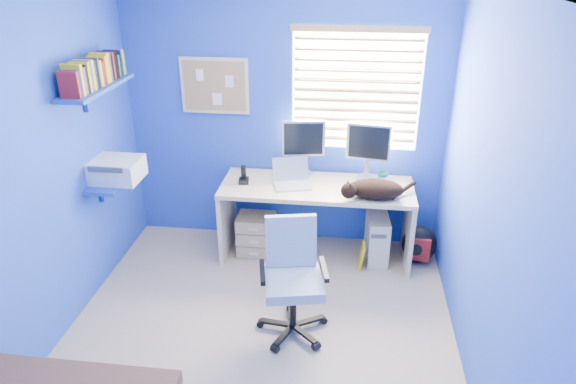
# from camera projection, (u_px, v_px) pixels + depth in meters

# --- Properties ---
(floor) EXTENTS (3.00, 3.20, 0.00)m
(floor) POSITION_uv_depth(u_px,v_px,m) (258.00, 339.00, 3.92)
(floor) COLOR tan
(floor) RESTS_ON ground
(wall_back) EXTENTS (3.00, 0.01, 2.50)m
(wall_back) POSITION_uv_depth(u_px,v_px,m) (285.00, 119.00, 4.81)
(wall_back) COLOR blue
(wall_back) RESTS_ON ground
(wall_front) EXTENTS (3.00, 0.01, 2.50)m
(wall_front) POSITION_uv_depth(u_px,v_px,m) (176.00, 372.00, 1.95)
(wall_front) COLOR blue
(wall_front) RESTS_ON ground
(wall_left) EXTENTS (0.01, 3.20, 2.50)m
(wall_left) POSITION_uv_depth(u_px,v_px,m) (40.00, 180.00, 3.55)
(wall_left) COLOR blue
(wall_left) RESTS_ON ground
(wall_right) EXTENTS (0.01, 3.20, 2.50)m
(wall_right) POSITION_uv_depth(u_px,v_px,m) (489.00, 205.00, 3.21)
(wall_right) COLOR blue
(wall_right) RESTS_ON ground
(desk) EXTENTS (1.76, 0.65, 0.74)m
(desk) POSITION_uv_depth(u_px,v_px,m) (316.00, 221.00, 4.85)
(desk) COLOR beige
(desk) RESTS_ON floor
(laptop) EXTENTS (0.39, 0.34, 0.22)m
(laptop) POSITION_uv_depth(u_px,v_px,m) (292.00, 175.00, 4.63)
(laptop) COLOR silver
(laptop) RESTS_ON desk
(monitor_left) EXTENTS (0.41, 0.19, 0.54)m
(monitor_left) POSITION_uv_depth(u_px,v_px,m) (304.00, 148.00, 4.80)
(monitor_left) COLOR silver
(monitor_left) RESTS_ON desk
(monitor_right) EXTENTS (0.41, 0.18, 0.54)m
(monitor_right) POSITION_uv_depth(u_px,v_px,m) (368.00, 152.00, 4.71)
(monitor_right) COLOR silver
(monitor_right) RESTS_ON desk
(phone) EXTENTS (0.11, 0.12, 0.17)m
(phone) POSITION_uv_depth(u_px,v_px,m) (244.00, 174.00, 4.71)
(phone) COLOR black
(phone) RESTS_ON desk
(mug) EXTENTS (0.10, 0.09, 0.10)m
(mug) POSITION_uv_depth(u_px,v_px,m) (382.00, 177.00, 4.74)
(mug) COLOR #197449
(mug) RESTS_ON desk
(cd_spindle) EXTENTS (0.13, 0.13, 0.07)m
(cd_spindle) POSITION_uv_depth(u_px,v_px,m) (384.00, 180.00, 4.71)
(cd_spindle) COLOR silver
(cd_spindle) RESTS_ON desk
(cat) EXTENTS (0.53, 0.40, 0.17)m
(cat) POSITION_uv_depth(u_px,v_px,m) (376.00, 189.00, 4.42)
(cat) COLOR black
(cat) RESTS_ON desk
(tower_pc) EXTENTS (0.22, 0.45, 0.45)m
(tower_pc) POSITION_uv_depth(u_px,v_px,m) (377.00, 236.00, 4.87)
(tower_pc) COLOR beige
(tower_pc) RESTS_ON floor
(drawer_boxes) EXTENTS (0.35, 0.28, 0.41)m
(drawer_boxes) POSITION_uv_depth(u_px,v_px,m) (256.00, 234.00, 4.96)
(drawer_boxes) COLOR tan
(drawer_boxes) RESTS_ON floor
(yellow_book) EXTENTS (0.03, 0.17, 0.24)m
(yellow_book) POSITION_uv_depth(u_px,v_px,m) (361.00, 256.00, 4.75)
(yellow_book) COLOR yellow
(yellow_book) RESTS_ON floor
(backpack) EXTENTS (0.36, 0.30, 0.38)m
(backpack) POSITION_uv_depth(u_px,v_px,m) (419.00, 244.00, 4.82)
(backpack) COLOR black
(backpack) RESTS_ON floor
(office_chair) EXTENTS (0.62, 0.62, 0.90)m
(office_chair) POSITION_uv_depth(u_px,v_px,m) (293.00, 292.00, 3.90)
(office_chair) COLOR black
(office_chair) RESTS_ON floor
(window_blinds) EXTENTS (1.15, 0.05, 1.10)m
(window_blinds) POSITION_uv_depth(u_px,v_px,m) (356.00, 91.00, 4.58)
(window_blinds) COLOR white
(window_blinds) RESTS_ON ground
(corkboard) EXTENTS (0.64, 0.02, 0.52)m
(corkboard) POSITION_uv_depth(u_px,v_px,m) (215.00, 86.00, 4.74)
(corkboard) COLOR beige
(corkboard) RESTS_ON ground
(wall_shelves) EXTENTS (0.42, 0.90, 1.05)m
(wall_shelves) POSITION_uv_depth(u_px,v_px,m) (104.00, 123.00, 4.12)
(wall_shelves) COLOR #1D3FAA
(wall_shelves) RESTS_ON ground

